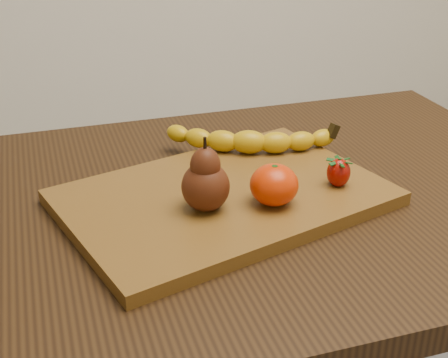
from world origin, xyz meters
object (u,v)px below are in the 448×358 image
object	(u,v)px
table	(252,247)
mandarin	(274,185)
cutting_board	(224,197)
pear	(205,174)

from	to	relation	value
table	mandarin	xyz separation A→B (m)	(0.00, -0.07, 0.15)
table	cutting_board	bearing A→B (deg)	-159.10
table	cutting_board	size ratio (longest dim) A/B	2.22
table	pear	world-z (taller)	pear
cutting_board	mandarin	size ratio (longest dim) A/B	6.65
pear	mandarin	distance (m)	0.10
cutting_board	table	bearing A→B (deg)	5.57
pear	mandarin	size ratio (longest dim) A/B	1.53
table	cutting_board	world-z (taller)	cutting_board
cutting_board	pear	distance (m)	0.08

